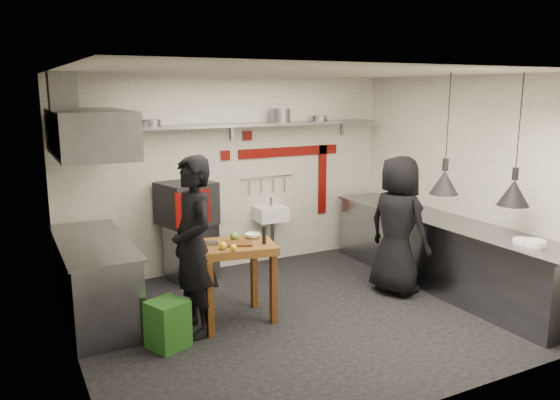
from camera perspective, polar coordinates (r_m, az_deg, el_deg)
name	(u,v)px	position (r m, az deg, el deg)	size (l,w,h in m)	color
floor	(302,315)	(6.58, 2.33, -11.93)	(5.00, 5.00, 0.00)	black
ceiling	(304,72)	(6.04, 2.55, 13.23)	(5.00, 5.00, 0.00)	beige
wall_back	(232,174)	(8.02, -5.07, 2.74)	(5.00, 0.04, 2.80)	silver
wall_front	(435,246)	(4.52, 15.88, -4.60)	(5.00, 0.04, 2.80)	silver
wall_left	(68,224)	(5.39, -21.27, -2.34)	(0.04, 4.20, 2.80)	silver
wall_right	(465,182)	(7.70, 18.79, 1.80)	(0.04, 4.20, 2.80)	silver
red_band_horiz	(289,152)	(8.37, 0.99, 5.08)	(1.70, 0.02, 0.14)	#600805
red_band_vert	(322,180)	(8.74, 4.44, 2.14)	(0.14, 0.02, 1.10)	#600805
red_tile_a	(247,136)	(8.03, -3.43, 6.73)	(0.14, 0.02, 0.14)	#600805
red_tile_b	(225,155)	(7.93, -5.72, 4.67)	(0.14, 0.02, 0.14)	#600805
back_shelf	(236,125)	(7.78, -4.65, 7.81)	(4.60, 0.34, 0.04)	slate
shelf_bracket_left	(94,137)	(7.41, -18.85, 6.28)	(0.04, 0.06, 0.24)	slate
shelf_bracket_mid	(232,131)	(7.92, -5.07, 7.15)	(0.04, 0.06, 0.24)	slate
shelf_bracket_right	(342,127)	(8.82, 6.51, 7.56)	(0.04, 0.06, 0.24)	slate
pan_far_left	(151,123)	(7.39, -13.36, 7.85)	(0.26, 0.26, 0.09)	slate
pan_mid_left	(148,124)	(7.38, -13.67, 7.76)	(0.23, 0.23, 0.07)	slate
stock_pot	(280,115)	(8.07, 0.02, 8.84)	(0.29, 0.29, 0.20)	slate
pan_right	(319,118)	(8.40, 4.12, 8.50)	(0.25, 0.25, 0.08)	slate
oven_stand	(192,251)	(7.72, -9.23, -5.33)	(0.58, 0.53, 0.80)	slate
combi_oven	(187,203)	(7.54, -9.74, -0.34)	(0.67, 0.63, 0.58)	black
oven_door	(193,208)	(7.24, -9.11, -0.82)	(0.53, 0.03, 0.46)	#600805
oven_glass	(194,208)	(7.23, -9.02, -0.83)	(0.37, 0.02, 0.34)	black
hand_sink	(271,214)	(8.20, -0.96, -1.43)	(0.46, 0.34, 0.22)	white
sink_tap	(271,202)	(8.16, -0.96, -0.20)	(0.03, 0.03, 0.14)	slate
sink_drain	(272,242)	(8.27, -0.82, -4.46)	(0.06, 0.06, 0.66)	slate
utensil_rail	(267,177)	(8.22, -1.41, 2.43)	(0.02, 0.02, 0.90)	slate
counter_right	(441,254)	(7.67, 16.51, -5.40)	(0.70, 3.80, 0.90)	slate
counter_right_top	(443,220)	(7.55, 16.71, -2.02)	(0.76, 3.90, 0.03)	slate
plate_stack	(534,243)	(6.62, 25.02, -4.08)	(0.24, 0.24, 0.07)	white
small_bowl_right	(523,241)	(6.68, 24.03, -3.93)	(0.21, 0.21, 0.05)	white
counter_left	(95,281)	(6.70, -18.73, -8.00)	(0.70, 1.90, 0.90)	slate
counter_left_top	(93,242)	(6.56, -18.99, -4.17)	(0.76, 2.00, 0.03)	slate
extractor_hood	(90,133)	(6.36, -19.27, 6.66)	(0.78, 1.60, 0.50)	slate
hood_duct	(62,96)	(6.32, -21.79, 10.09)	(0.28, 0.28, 0.50)	slate
green_bin	(168,324)	(5.86, -11.65, -12.59)	(0.35, 0.35, 0.50)	#1D5118
prep_table	(233,283)	(6.29, -4.89, -8.59)	(0.92, 0.64, 0.92)	brown
cutting_board	(239,244)	(6.10, -4.35, -4.56)	(0.30, 0.22, 0.03)	#522E11
pepper_mill	(264,235)	(6.09, -1.68, -3.71)	(0.05, 0.05, 0.20)	black
lemon_a	(223,246)	(5.93, -6.00, -4.78)	(0.09, 0.09, 0.09)	yellow
lemon_b	(234,247)	(5.87, -4.88, -4.97)	(0.07, 0.07, 0.07)	yellow
veg_ball	(234,236)	(6.26, -4.78, -3.78)	(0.11, 0.11, 0.11)	#5C8437
steel_tray	(210,244)	(6.13, -7.35, -4.53)	(0.17, 0.11, 0.03)	slate
bowl	(253,236)	(6.35, -2.88, -3.75)	(0.18, 0.18, 0.06)	white
heat_lamp_near	(447,135)	(6.50, 17.08, 6.55)	(0.33, 0.33, 1.37)	black
heat_lamp_far	(518,140)	(6.66, 23.63, 5.72)	(0.36, 0.36, 1.49)	black
chef_left	(193,247)	(5.89, -9.03, -4.83)	(0.71, 0.47, 1.95)	black
chef_right	(398,225)	(7.17, 12.21, -2.62)	(0.88, 0.57, 1.80)	black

